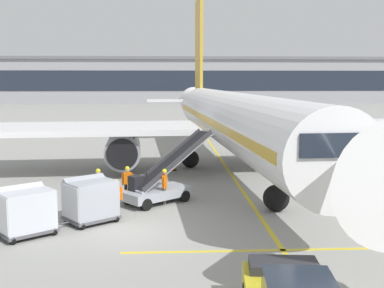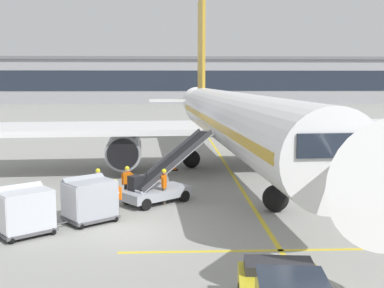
{
  "view_description": "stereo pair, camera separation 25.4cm",
  "coord_description": "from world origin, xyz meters",
  "px_view_note": "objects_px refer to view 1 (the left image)",
  "views": [
    {
      "loc": [
        1.48,
        -18.43,
        5.97
      ],
      "look_at": [
        2.75,
        6.2,
        2.68
      ],
      "focal_mm": 45.15,
      "sensor_mm": 36.0,
      "label": 1
    },
    {
      "loc": [
        1.73,
        -18.45,
        5.97
      ],
      "look_at": [
        2.75,
        6.2,
        2.68
      ],
      "focal_mm": 45.15,
      "sensor_mm": 36.0,
      "label": 2
    }
  ],
  "objects_px": {
    "parked_airplane": "(232,120)",
    "baggage_cart_lead": "(90,199)",
    "ground_crew_by_loader": "(116,196)",
    "safety_cone_engine_keepout": "(172,166)",
    "belt_loader": "(160,184)",
    "baggage_cart_second": "(25,210)",
    "ground_crew_wingwalker": "(128,181)",
    "ground_crew_marshaller": "(98,184)",
    "ground_crew_by_carts": "(165,184)"
  },
  "relations": [
    {
      "from": "baggage_cart_second",
      "to": "ground_crew_by_carts",
      "type": "xyz_separation_m",
      "value": [
        5.34,
        4.37,
        -0.0
      ]
    },
    {
      "from": "belt_loader",
      "to": "ground_crew_wingwalker",
      "type": "relative_size",
      "value": 2.71
    },
    {
      "from": "ground_crew_by_loader",
      "to": "ground_crew_marshaller",
      "type": "height_order",
      "value": "same"
    },
    {
      "from": "ground_crew_by_loader",
      "to": "safety_cone_engine_keepout",
      "type": "xyz_separation_m",
      "value": [
        2.55,
        11.16,
        -0.7
      ]
    },
    {
      "from": "ground_crew_marshaller",
      "to": "safety_cone_engine_keepout",
      "type": "height_order",
      "value": "ground_crew_marshaller"
    },
    {
      "from": "safety_cone_engine_keepout",
      "to": "belt_loader",
      "type": "bearing_deg",
      "value": -94.83
    },
    {
      "from": "ground_crew_by_loader",
      "to": "safety_cone_engine_keepout",
      "type": "height_order",
      "value": "ground_crew_by_loader"
    },
    {
      "from": "baggage_cart_lead",
      "to": "safety_cone_engine_keepout",
      "type": "xyz_separation_m",
      "value": [
        3.59,
        11.61,
        -0.7
      ]
    },
    {
      "from": "baggage_cart_lead",
      "to": "safety_cone_engine_keepout",
      "type": "distance_m",
      "value": 12.17
    },
    {
      "from": "baggage_cart_lead",
      "to": "ground_crew_by_loader",
      "type": "height_order",
      "value": "baggage_cart_lead"
    },
    {
      "from": "belt_loader",
      "to": "ground_crew_by_loader",
      "type": "relative_size",
      "value": 2.71
    },
    {
      "from": "safety_cone_engine_keepout",
      "to": "ground_crew_wingwalker",
      "type": "bearing_deg",
      "value": -105.9
    },
    {
      "from": "baggage_cart_lead",
      "to": "baggage_cart_second",
      "type": "xyz_separation_m",
      "value": [
        -2.22,
        -1.64,
        0.0
      ]
    },
    {
      "from": "parked_airplane",
      "to": "ground_crew_wingwalker",
      "type": "xyz_separation_m",
      "value": [
        -6.25,
        -8.26,
        -2.32
      ]
    },
    {
      "from": "ground_crew_by_carts",
      "to": "ground_crew_wingwalker",
      "type": "relative_size",
      "value": 1.0
    },
    {
      "from": "baggage_cart_second",
      "to": "ground_crew_marshaller",
      "type": "height_order",
      "value": "baggage_cart_second"
    },
    {
      "from": "parked_airplane",
      "to": "ground_crew_by_carts",
      "type": "bearing_deg",
      "value": -116.08
    },
    {
      "from": "belt_loader",
      "to": "ground_crew_marshaller",
      "type": "relative_size",
      "value": 2.71
    },
    {
      "from": "belt_loader",
      "to": "baggage_cart_lead",
      "type": "height_order",
      "value": "belt_loader"
    },
    {
      "from": "ground_crew_by_loader",
      "to": "ground_crew_marshaller",
      "type": "xyz_separation_m",
      "value": [
        -1.11,
        2.52,
        0.0
      ]
    },
    {
      "from": "ground_crew_marshaller",
      "to": "safety_cone_engine_keepout",
      "type": "relative_size",
      "value": 2.83
    },
    {
      "from": "parked_airplane",
      "to": "baggage_cart_second",
      "type": "xyz_separation_m",
      "value": [
        -9.76,
        -13.42,
        -2.31
      ]
    },
    {
      "from": "baggage_cart_lead",
      "to": "ground_crew_wingwalker",
      "type": "relative_size",
      "value": 1.51
    },
    {
      "from": "belt_loader",
      "to": "ground_crew_wingwalker",
      "type": "bearing_deg",
      "value": 168.4
    },
    {
      "from": "safety_cone_engine_keepout",
      "to": "ground_crew_by_loader",
      "type": "bearing_deg",
      "value": -102.87
    },
    {
      "from": "baggage_cart_second",
      "to": "parked_airplane",
      "type": "bearing_deg",
      "value": 53.96
    },
    {
      "from": "parked_airplane",
      "to": "baggage_cart_lead",
      "type": "distance_m",
      "value": 14.17
    },
    {
      "from": "baggage_cart_second",
      "to": "safety_cone_engine_keepout",
      "type": "xyz_separation_m",
      "value": [
        5.81,
        13.25,
        -0.7
      ]
    },
    {
      "from": "baggage_cart_second",
      "to": "safety_cone_engine_keepout",
      "type": "bearing_deg",
      "value": 66.3
    },
    {
      "from": "parked_airplane",
      "to": "ground_crew_marshaller",
      "type": "xyz_separation_m",
      "value": [
        -7.61,
        -8.81,
        -2.32
      ]
    },
    {
      "from": "parked_airplane",
      "to": "baggage_cart_lead",
      "type": "relative_size",
      "value": 15.84
    },
    {
      "from": "ground_crew_by_loader",
      "to": "safety_cone_engine_keepout",
      "type": "distance_m",
      "value": 11.47
    },
    {
      "from": "parked_airplane",
      "to": "ground_crew_by_loader",
      "type": "bearing_deg",
      "value": -119.83
    },
    {
      "from": "belt_loader",
      "to": "parked_airplane",
      "type": "bearing_deg",
      "value": 61.52
    },
    {
      "from": "parked_airplane",
      "to": "ground_crew_by_carts",
      "type": "height_order",
      "value": "parked_airplane"
    },
    {
      "from": "parked_airplane",
      "to": "baggage_cart_second",
      "type": "bearing_deg",
      "value": -126.04
    },
    {
      "from": "parked_airplane",
      "to": "safety_cone_engine_keepout",
      "type": "distance_m",
      "value": 4.97
    },
    {
      "from": "parked_airplane",
      "to": "safety_cone_engine_keepout",
      "type": "bearing_deg",
      "value": -177.54
    },
    {
      "from": "baggage_cart_second",
      "to": "belt_loader",
      "type": "bearing_deg",
      "value": 43.4
    },
    {
      "from": "baggage_cart_lead",
      "to": "baggage_cart_second",
      "type": "bearing_deg",
      "value": -143.54
    },
    {
      "from": "safety_cone_engine_keepout",
      "to": "baggage_cart_lead",
      "type": "bearing_deg",
      "value": -107.2
    },
    {
      "from": "ground_crew_wingwalker",
      "to": "safety_cone_engine_keepout",
      "type": "bearing_deg",
      "value": 74.1
    },
    {
      "from": "baggage_cart_second",
      "to": "ground_crew_wingwalker",
      "type": "distance_m",
      "value": 6.24
    },
    {
      "from": "parked_airplane",
      "to": "ground_crew_by_loader",
      "type": "xyz_separation_m",
      "value": [
        -6.5,
        -11.33,
        -2.32
      ]
    },
    {
      "from": "baggage_cart_second",
      "to": "safety_cone_engine_keepout",
      "type": "relative_size",
      "value": 4.29
    },
    {
      "from": "ground_crew_by_loader",
      "to": "ground_crew_by_carts",
      "type": "bearing_deg",
      "value": 47.84
    },
    {
      "from": "baggage_cart_second",
      "to": "ground_crew_by_loader",
      "type": "distance_m",
      "value": 3.87
    },
    {
      "from": "ground_crew_by_carts",
      "to": "ground_crew_by_loader",
      "type": "bearing_deg",
      "value": -132.16
    },
    {
      "from": "parked_airplane",
      "to": "belt_loader",
      "type": "xyz_separation_m",
      "value": [
        -4.66,
        -8.59,
        -2.39
      ]
    },
    {
      "from": "ground_crew_wingwalker",
      "to": "ground_crew_by_loader",
      "type": "bearing_deg",
      "value": -94.56
    }
  ]
}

